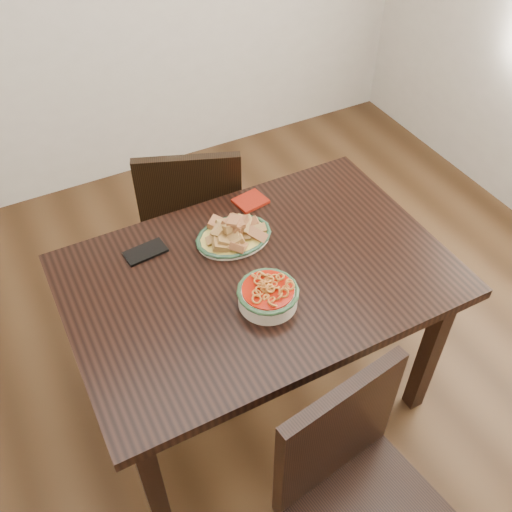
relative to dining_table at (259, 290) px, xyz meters
name	(u,v)px	position (x,y,z in m)	size (l,w,h in m)	color
floor	(280,372)	(0.13, 0.05, -0.66)	(3.50, 3.50, 0.00)	#332010
dining_table	(259,290)	(0.00, 0.00, 0.00)	(1.29, 0.86, 0.75)	black
chair_far	(193,217)	(0.01, 0.65, -0.16)	(0.54, 0.54, 0.89)	black
chair_near	(356,489)	(-0.04, -0.69, -0.16)	(0.48, 0.48, 0.89)	black
fish_plate	(234,230)	(0.00, 0.19, 0.13)	(0.27, 0.21, 0.11)	beige
noodle_bowl	(268,294)	(-0.04, -0.13, 0.13)	(0.20, 0.20, 0.08)	beige
smartphone	(146,252)	(-0.31, 0.27, 0.10)	(0.14, 0.08, 0.01)	black
napkin	(250,201)	(0.15, 0.34, 0.10)	(0.12, 0.10, 0.01)	maroon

